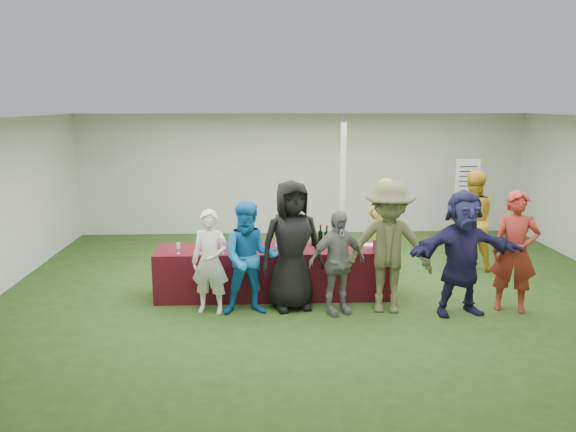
{
  "coord_description": "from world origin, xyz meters",
  "views": [
    {
      "loc": [
        -0.93,
        -8.53,
        2.93
      ],
      "look_at": [
        -0.54,
        -0.24,
        1.25
      ],
      "focal_mm": 35.0,
      "sensor_mm": 36.0,
      "label": 1
    }
  ],
  "objects_px": {
    "wine_list_sign": "(467,183)",
    "customer_1": "(250,258)",
    "customer_0": "(210,262)",
    "customer_2": "(292,245)",
    "customer_6": "(515,252)",
    "customer_4": "(389,247)",
    "serving_table": "(275,272)",
    "dump_bucket": "(380,245)",
    "staff_pourer": "(383,225)",
    "customer_3": "(337,262)",
    "customer_5": "(462,253)",
    "staff_back": "(471,221)"
  },
  "relations": [
    {
      "from": "wine_list_sign",
      "to": "customer_1",
      "type": "xyz_separation_m",
      "value": [
        -4.4,
        -3.7,
        -0.51
      ]
    },
    {
      "from": "customer_0",
      "to": "customer_1",
      "type": "xyz_separation_m",
      "value": [
        0.56,
        -0.08,
        0.06
      ]
    },
    {
      "from": "customer_2",
      "to": "customer_0",
      "type": "bearing_deg",
      "value": 171.52
    },
    {
      "from": "customer_1",
      "to": "customer_6",
      "type": "bearing_deg",
      "value": -3.94
    },
    {
      "from": "wine_list_sign",
      "to": "customer_4",
      "type": "bearing_deg",
      "value": -123.56
    },
    {
      "from": "serving_table",
      "to": "customer_2",
      "type": "relative_size",
      "value": 1.93
    },
    {
      "from": "serving_table",
      "to": "dump_bucket",
      "type": "relative_size",
      "value": 16.06
    },
    {
      "from": "serving_table",
      "to": "customer_2",
      "type": "distance_m",
      "value": 0.82
    },
    {
      "from": "wine_list_sign",
      "to": "customer_6",
      "type": "height_order",
      "value": "wine_list_sign"
    },
    {
      "from": "customer_0",
      "to": "customer_1",
      "type": "distance_m",
      "value": 0.57
    },
    {
      "from": "staff_pourer",
      "to": "customer_4",
      "type": "bearing_deg",
      "value": 60.62
    },
    {
      "from": "customer_0",
      "to": "customer_3",
      "type": "distance_m",
      "value": 1.78
    },
    {
      "from": "customer_0",
      "to": "customer_2",
      "type": "relative_size",
      "value": 0.79
    },
    {
      "from": "customer_2",
      "to": "staff_pourer",
      "type": "bearing_deg",
      "value": 31.75
    },
    {
      "from": "wine_list_sign",
      "to": "customer_6",
      "type": "xyz_separation_m",
      "value": [
        -0.66,
        -3.75,
        -0.45
      ]
    },
    {
      "from": "customer_0",
      "to": "customer_4",
      "type": "xyz_separation_m",
      "value": [
        2.5,
        -0.08,
        0.2
      ]
    },
    {
      "from": "customer_4",
      "to": "customer_5",
      "type": "height_order",
      "value": "customer_4"
    },
    {
      "from": "customer_5",
      "to": "customer_4",
      "type": "bearing_deg",
      "value": 164.65
    },
    {
      "from": "staff_back",
      "to": "customer_3",
      "type": "xyz_separation_m",
      "value": [
        -2.65,
        -2.02,
        -0.14
      ]
    },
    {
      "from": "customer_2",
      "to": "customer_3",
      "type": "bearing_deg",
      "value": -34.62
    },
    {
      "from": "dump_bucket",
      "to": "customer_3",
      "type": "relative_size",
      "value": 0.15
    },
    {
      "from": "customer_1",
      "to": "staff_pourer",
      "type": "bearing_deg",
      "value": 37.21
    },
    {
      "from": "staff_pourer",
      "to": "staff_back",
      "type": "height_order",
      "value": "staff_back"
    },
    {
      "from": "customer_0",
      "to": "customer_1",
      "type": "height_order",
      "value": "customer_1"
    },
    {
      "from": "wine_list_sign",
      "to": "customer_3",
      "type": "distance_m",
      "value": 4.94
    },
    {
      "from": "customer_5",
      "to": "serving_table",
      "type": "bearing_deg",
      "value": 153.69
    },
    {
      "from": "customer_3",
      "to": "dump_bucket",
      "type": "bearing_deg",
      "value": 17.61
    },
    {
      "from": "serving_table",
      "to": "customer_1",
      "type": "distance_m",
      "value": 0.94
    },
    {
      "from": "staff_back",
      "to": "customer_5",
      "type": "distance_m",
      "value": 2.32
    },
    {
      "from": "dump_bucket",
      "to": "customer_5",
      "type": "relative_size",
      "value": 0.13
    },
    {
      "from": "staff_pourer",
      "to": "customer_4",
      "type": "relative_size",
      "value": 0.88
    },
    {
      "from": "customer_0",
      "to": "customer_3",
      "type": "relative_size",
      "value": 1.0
    },
    {
      "from": "dump_bucket",
      "to": "staff_back",
      "type": "height_order",
      "value": "staff_back"
    },
    {
      "from": "dump_bucket",
      "to": "customer_1",
      "type": "bearing_deg",
      "value": -164.79
    },
    {
      "from": "staff_back",
      "to": "customer_2",
      "type": "distance_m",
      "value": 3.73
    },
    {
      "from": "staff_pourer",
      "to": "customer_5",
      "type": "bearing_deg",
      "value": 88.01
    },
    {
      "from": "staff_pourer",
      "to": "staff_back",
      "type": "relative_size",
      "value": 0.94
    },
    {
      "from": "customer_6",
      "to": "staff_pourer",
      "type": "bearing_deg",
      "value": 146.54
    },
    {
      "from": "customer_4",
      "to": "customer_6",
      "type": "xyz_separation_m",
      "value": [
        1.79,
        -0.05,
        -0.07
      ]
    },
    {
      "from": "customer_4",
      "to": "customer_0",
      "type": "bearing_deg",
      "value": -171.71
    },
    {
      "from": "customer_3",
      "to": "customer_5",
      "type": "xyz_separation_m",
      "value": [
        1.73,
        -0.11,
        0.14
      ]
    },
    {
      "from": "customer_3",
      "to": "customer_5",
      "type": "height_order",
      "value": "customer_5"
    },
    {
      "from": "wine_list_sign",
      "to": "staff_back",
      "type": "height_order",
      "value": "wine_list_sign"
    },
    {
      "from": "dump_bucket",
      "to": "customer_1",
      "type": "xyz_separation_m",
      "value": [
        -1.94,
        -0.53,
        -0.04
      ]
    },
    {
      "from": "wine_list_sign",
      "to": "customer_3",
      "type": "relative_size",
      "value": 1.21
    },
    {
      "from": "staff_back",
      "to": "customer_4",
      "type": "relative_size",
      "value": 0.94
    },
    {
      "from": "dump_bucket",
      "to": "customer_6",
      "type": "distance_m",
      "value": 1.89
    },
    {
      "from": "customer_1",
      "to": "customer_4",
      "type": "height_order",
      "value": "customer_4"
    },
    {
      "from": "customer_3",
      "to": "customer_5",
      "type": "relative_size",
      "value": 0.84
    },
    {
      "from": "staff_back",
      "to": "customer_3",
      "type": "distance_m",
      "value": 3.33
    }
  ]
}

